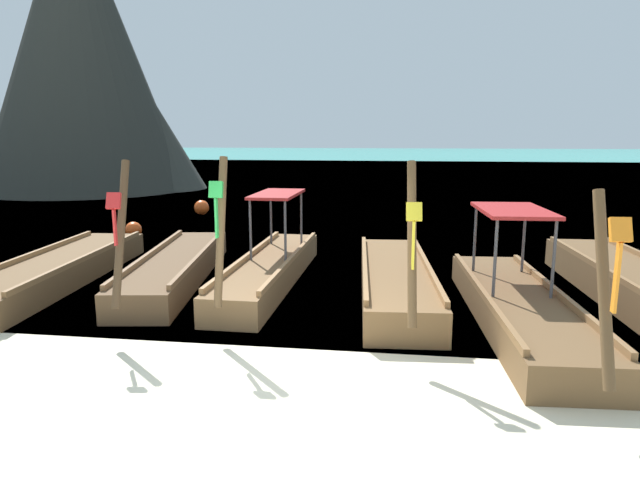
% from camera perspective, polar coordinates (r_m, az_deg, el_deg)
% --- Properties ---
extents(ground, '(120.00, 120.00, 0.00)m').
position_cam_1_polar(ground, '(7.07, -3.75, -14.58)').
color(ground, beige).
extents(sea_water, '(120.00, 120.00, 0.00)m').
position_cam_1_polar(sea_water, '(67.52, 6.99, 8.09)').
color(sea_water, '#2DB29E').
rests_on(sea_water, ground).
extents(longtail_boat_blue_ribbon, '(1.85, 6.42, 2.39)m').
position_cam_1_polar(longtail_boat_blue_ribbon, '(12.77, -25.25, -2.79)').
color(longtail_boat_blue_ribbon, brown).
rests_on(longtail_boat_blue_ribbon, ground).
extents(longtail_boat_red_ribbon, '(2.00, 6.55, 2.65)m').
position_cam_1_polar(longtail_boat_red_ribbon, '(12.07, -14.49, -2.74)').
color(longtail_boat_red_ribbon, brown).
rests_on(longtail_boat_red_ribbon, ground).
extents(longtail_boat_green_ribbon, '(1.08, 6.28, 2.71)m').
position_cam_1_polar(longtail_boat_green_ribbon, '(11.54, -5.12, -2.82)').
color(longtail_boat_green_ribbon, brown).
rests_on(longtail_boat_green_ribbon, ground).
extents(longtail_boat_yellow_ribbon, '(1.64, 6.31, 2.68)m').
position_cam_1_polar(longtail_boat_yellow_ribbon, '(10.74, 7.70, -4.08)').
color(longtail_boat_yellow_ribbon, brown).
rests_on(longtail_boat_yellow_ribbon, ground).
extents(longtail_boat_orange_ribbon, '(1.58, 6.38, 2.46)m').
position_cam_1_polar(longtail_boat_orange_ribbon, '(9.60, 19.63, -6.29)').
color(longtail_boat_orange_ribbon, brown).
rests_on(longtail_boat_orange_ribbon, ground).
extents(longtail_boat_pink_ribbon, '(1.60, 6.62, 2.50)m').
position_cam_1_polar(longtail_boat_pink_ribbon, '(11.65, 29.53, -4.14)').
color(longtail_boat_pink_ribbon, brown).
rests_on(longtail_boat_pink_ribbon, ground).
extents(karst_rock, '(11.68, 10.87, 15.53)m').
position_cam_1_polar(karst_rock, '(33.84, -22.88, 17.35)').
color(karst_rock, '#2D302B').
rests_on(karst_rock, ground).
extents(mooring_buoy_near, '(0.48, 0.48, 0.48)m').
position_cam_1_polar(mooring_buoy_near, '(17.43, -18.52, 1.00)').
color(mooring_buoy_near, '#EA5119').
rests_on(mooring_buoy_near, sea_water).
extents(mooring_buoy_far, '(0.56, 0.56, 0.56)m').
position_cam_1_polar(mooring_buoy_far, '(21.75, -12.01, 3.26)').
color(mooring_buoy_far, '#EA5119').
rests_on(mooring_buoy_far, sea_water).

